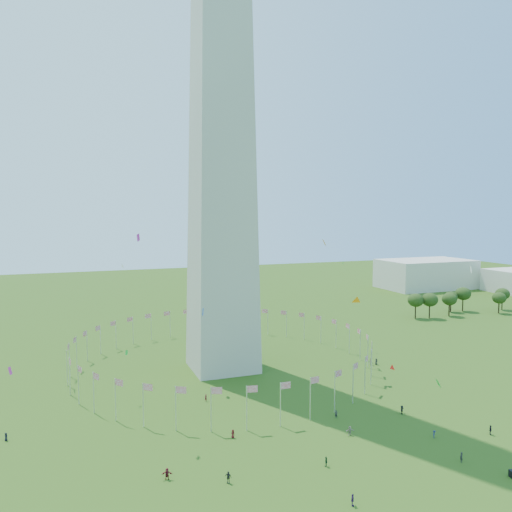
# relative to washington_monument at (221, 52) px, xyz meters

# --- Properties ---
(ground) EXTENTS (600.00, 600.00, 0.00)m
(ground) POSITION_rel_washington_monument_xyz_m (0.00, -50.00, -84.50)
(ground) COLOR #264510
(ground) RESTS_ON ground
(washington_monument) EXTENTS (16.80, 16.80, 169.00)m
(washington_monument) POSITION_rel_washington_monument_xyz_m (0.00, 0.00, 0.00)
(washington_monument) COLOR #BCB8A7
(washington_monument) RESTS_ON ground
(flag_ring) EXTENTS (80.24, 80.24, 9.00)m
(flag_ring) POSITION_rel_washington_monument_xyz_m (-0.00, 0.00, -80.00)
(flag_ring) COLOR silver
(flag_ring) RESTS_ON ground
(stroller) EXTENTS (1.03, 1.29, 1.26)m
(stroller) POSITION_rel_washington_monument_xyz_m (27.44, -70.94, -83.87)
(stroller) COLOR black
(stroller) RESTS_ON ground
(gov_building_east_a) EXTENTS (50.00, 30.00, 16.00)m
(gov_building_east_a) POSITION_rel_washington_monument_xyz_m (150.00, 100.00, -76.50)
(gov_building_east_a) COLOR beige
(gov_building_east_a) RESTS_ON ground
(crowd) EXTENTS (102.10, 77.13, 1.96)m
(crowd) POSITION_rel_washington_monument_xyz_m (13.07, -50.67, -83.59)
(crowd) COLOR black
(crowd) RESTS_ON ground
(kites_aloft) EXTENTS (117.55, 70.22, 34.74)m
(kites_aloft) POSITION_rel_washington_monument_xyz_m (6.61, -22.82, -64.73)
(kites_aloft) COLOR orange
(kites_aloft) RESTS_ON ground
(tree_line_east) EXTENTS (53.38, 15.19, 10.30)m
(tree_line_east) POSITION_rel_washington_monument_xyz_m (113.11, 35.21, -79.67)
(tree_line_east) COLOR #2D4A18
(tree_line_east) RESTS_ON ground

